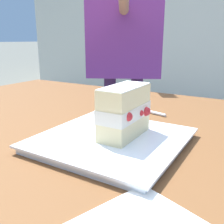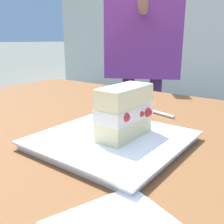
# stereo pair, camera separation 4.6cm
# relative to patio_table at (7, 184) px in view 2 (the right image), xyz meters

# --- Properties ---
(patio_table) EXTENTS (1.21, 1.04, 0.77)m
(patio_table) POSITION_rel_patio_table_xyz_m (0.00, 0.00, 0.00)
(patio_table) COLOR brown
(patio_table) RESTS_ON ground
(dessert_plate) EXTENTS (0.25, 0.25, 0.02)m
(dessert_plate) POSITION_rel_patio_table_xyz_m (0.11, -0.20, 0.11)
(dessert_plate) COLOR white
(dessert_plate) RESTS_ON patio_table
(cake_slice) EXTENTS (0.12, 0.07, 0.09)m
(cake_slice) POSITION_rel_patio_table_xyz_m (0.12, -0.22, 0.17)
(cake_slice) COLOR beige
(cake_slice) RESTS_ON dessert_plate
(dessert_fork) EXTENTS (0.06, 0.17, 0.01)m
(dessert_fork) POSITION_rel_patio_table_xyz_m (0.35, -0.13, 0.11)
(dessert_fork) COLOR silver
(dessert_fork) RESTS_ON patio_table
(diner_person) EXTENTS (0.57, 0.44, 1.48)m
(diner_person) POSITION_rel_patio_table_xyz_m (1.01, 0.27, 0.33)
(diner_person) COLOR #452855
(diner_person) RESTS_ON ground
(patio_building) EXTENTS (5.21, 3.34, 3.21)m
(patio_building) POSITION_rel_patio_table_xyz_m (5.76, 1.53, 0.94)
(patio_building) COLOR silver
(patio_building) RESTS_ON ground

